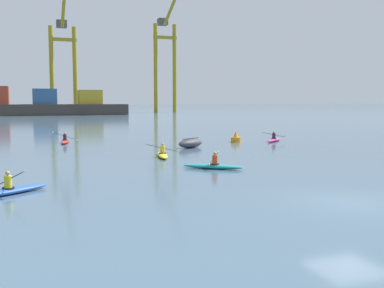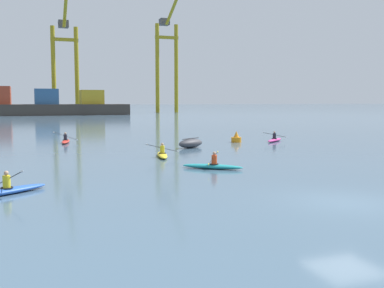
{
  "view_description": "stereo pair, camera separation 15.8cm",
  "coord_description": "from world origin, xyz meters",
  "px_view_note": "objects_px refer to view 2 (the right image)",
  "views": [
    {
      "loc": [
        -10.94,
        -13.32,
        3.74
      ],
      "look_at": [
        0.15,
        17.18,
        0.6
      ],
      "focal_mm": 42.27,
      "sensor_mm": 36.0,
      "label": 1
    },
    {
      "loc": [
        -10.79,
        -13.37,
        3.74
      ],
      "look_at": [
        0.15,
        17.18,
        0.6
      ],
      "focal_mm": 42.27,
      "sensor_mm": 36.0,
      "label": 2
    }
  ],
  "objects_px": {
    "container_barge": "(46,106)",
    "kayak_red": "(66,141)",
    "capsized_dinghy": "(191,143)",
    "channel_buoy": "(236,138)",
    "kayak_blue": "(9,190)",
    "kayak_teal": "(213,166)",
    "gantry_crane_west_mid": "(65,53)",
    "gantry_crane_east_mid": "(168,52)",
    "kayak_yellow": "(162,154)",
    "kayak_magenta": "(275,140)"
  },
  "relations": [
    {
      "from": "container_barge",
      "to": "kayak_red",
      "type": "relative_size",
      "value": 11.89
    },
    {
      "from": "capsized_dinghy",
      "to": "channel_buoy",
      "type": "distance_m",
      "value": 6.26
    },
    {
      "from": "container_barge",
      "to": "kayak_blue",
      "type": "relative_size",
      "value": 13.12
    },
    {
      "from": "channel_buoy",
      "to": "kayak_teal",
      "type": "relative_size",
      "value": 0.32
    },
    {
      "from": "gantry_crane_west_mid",
      "to": "channel_buoy",
      "type": "distance_m",
      "value": 97.34
    },
    {
      "from": "gantry_crane_east_mid",
      "to": "kayak_teal",
      "type": "xyz_separation_m",
      "value": [
        -30.77,
        -111.47,
        -18.19
      ]
    },
    {
      "from": "container_barge",
      "to": "channel_buoy",
      "type": "relative_size",
      "value": 41.06
    },
    {
      "from": "channel_buoy",
      "to": "kayak_yellow",
      "type": "xyz_separation_m",
      "value": [
        -9.2,
        -8.04,
        -0.19
      ]
    },
    {
      "from": "kayak_blue",
      "to": "kayak_magenta",
      "type": "bearing_deg",
      "value": 37.69
    },
    {
      "from": "kayak_red",
      "to": "kayak_blue",
      "type": "xyz_separation_m",
      "value": [
        -3.77,
        -21.88,
        0.0
      ]
    },
    {
      "from": "gantry_crane_east_mid",
      "to": "kayak_blue",
      "type": "relative_size",
      "value": 11.58
    },
    {
      "from": "kayak_teal",
      "to": "kayak_blue",
      "type": "relative_size",
      "value": 0.99
    },
    {
      "from": "kayak_red",
      "to": "kayak_magenta",
      "type": "height_order",
      "value": "kayak_red"
    },
    {
      "from": "gantry_crane_west_mid",
      "to": "gantry_crane_east_mid",
      "type": "relative_size",
      "value": 0.93
    },
    {
      "from": "channel_buoy",
      "to": "kayak_red",
      "type": "relative_size",
      "value": 0.29
    },
    {
      "from": "gantry_crane_west_mid",
      "to": "kayak_magenta",
      "type": "height_order",
      "value": "gantry_crane_west_mid"
    },
    {
      "from": "gantry_crane_west_mid",
      "to": "kayak_magenta",
      "type": "bearing_deg",
      "value": -83.3
    },
    {
      "from": "container_barge",
      "to": "kayak_teal",
      "type": "relative_size",
      "value": 13.27
    },
    {
      "from": "kayak_yellow",
      "to": "kayak_red",
      "type": "xyz_separation_m",
      "value": [
        -5.29,
        12.51,
        0.0
      ]
    },
    {
      "from": "gantry_crane_west_mid",
      "to": "capsized_dinghy",
      "type": "bearing_deg",
      "value": -88.7
    },
    {
      "from": "kayak_yellow",
      "to": "kayak_red",
      "type": "relative_size",
      "value": 1.0
    },
    {
      "from": "kayak_teal",
      "to": "kayak_red",
      "type": "bearing_deg",
      "value": 109.3
    },
    {
      "from": "container_barge",
      "to": "kayak_teal",
      "type": "xyz_separation_m",
      "value": [
        5.54,
        -98.42,
        -2.22
      ]
    },
    {
      "from": "container_barge",
      "to": "kayak_teal",
      "type": "height_order",
      "value": "container_barge"
    },
    {
      "from": "kayak_red",
      "to": "kayak_blue",
      "type": "relative_size",
      "value": 1.1
    },
    {
      "from": "gantry_crane_west_mid",
      "to": "kayak_blue",
      "type": "bearing_deg",
      "value": -95.35
    },
    {
      "from": "container_barge",
      "to": "kayak_magenta",
      "type": "distance_m",
      "value": 86.7
    },
    {
      "from": "container_barge",
      "to": "capsized_dinghy",
      "type": "height_order",
      "value": "container_barge"
    },
    {
      "from": "gantry_crane_west_mid",
      "to": "channel_buoy",
      "type": "xyz_separation_m",
      "value": [
        7.68,
        -95.63,
        -16.46
      ]
    },
    {
      "from": "kayak_yellow",
      "to": "kayak_red",
      "type": "distance_m",
      "value": 13.58
    },
    {
      "from": "container_barge",
      "to": "gantry_crane_east_mid",
      "type": "distance_m",
      "value": 41.76
    },
    {
      "from": "gantry_crane_west_mid",
      "to": "kayak_magenta",
      "type": "relative_size",
      "value": 11.54
    },
    {
      "from": "capsized_dinghy",
      "to": "channel_buoy",
      "type": "height_order",
      "value": "channel_buoy"
    },
    {
      "from": "container_barge",
      "to": "kayak_blue",
      "type": "distance_m",
      "value": 101.98
    },
    {
      "from": "kayak_blue",
      "to": "gantry_crane_west_mid",
      "type": "bearing_deg",
      "value": 84.65
    },
    {
      "from": "capsized_dinghy",
      "to": "gantry_crane_west_mid",
      "type": "bearing_deg",
      "value": 91.3
    },
    {
      "from": "gantry_crane_west_mid",
      "to": "kayak_red",
      "type": "xyz_separation_m",
      "value": [
        -6.81,
        -91.17,
        -16.65
      ]
    },
    {
      "from": "channel_buoy",
      "to": "kayak_yellow",
      "type": "height_order",
      "value": "channel_buoy"
    },
    {
      "from": "gantry_crane_west_mid",
      "to": "gantry_crane_east_mid",
      "type": "bearing_deg",
      "value": 3.49
    },
    {
      "from": "kayak_teal",
      "to": "kayak_blue",
      "type": "xyz_separation_m",
      "value": [
        -10.23,
        -3.43,
        0.0
      ]
    },
    {
      "from": "gantry_crane_west_mid",
      "to": "kayak_blue",
      "type": "height_order",
      "value": "gantry_crane_west_mid"
    },
    {
      "from": "gantry_crane_east_mid",
      "to": "kayak_blue",
      "type": "xyz_separation_m",
      "value": [
        -41.0,
        -114.9,
        -18.19
      ]
    },
    {
      "from": "gantry_crane_east_mid",
      "to": "kayak_magenta",
      "type": "xyz_separation_m",
      "value": [
        -19.12,
        -98.0,
        -18.19
      ]
    },
    {
      "from": "channel_buoy",
      "to": "kayak_red",
      "type": "height_order",
      "value": "kayak_red"
    },
    {
      "from": "gantry_crane_east_mid",
      "to": "kayak_red",
      "type": "height_order",
      "value": "gantry_crane_east_mid"
    },
    {
      "from": "kayak_magenta",
      "to": "kayak_yellow",
      "type": "bearing_deg",
      "value": -149.58
    },
    {
      "from": "gantry_crane_west_mid",
      "to": "kayak_yellow",
      "type": "height_order",
      "value": "gantry_crane_west_mid"
    },
    {
      "from": "kayak_magenta",
      "to": "gantry_crane_west_mid",
      "type": "bearing_deg",
      "value": 96.7
    },
    {
      "from": "channel_buoy",
      "to": "kayak_yellow",
      "type": "distance_m",
      "value": 12.22
    },
    {
      "from": "container_barge",
      "to": "kayak_red",
      "type": "distance_m",
      "value": 80.01
    }
  ]
}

